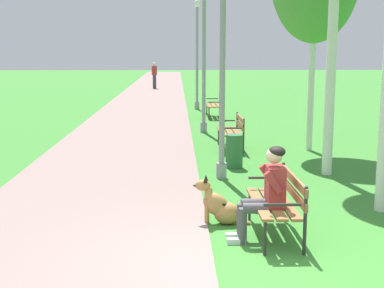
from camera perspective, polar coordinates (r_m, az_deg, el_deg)
name	(u,v)px	position (r m, az deg, el deg)	size (l,w,h in m)	color
ground_plane	(248,267)	(6.38, 5.91, -12.76)	(120.00, 120.00, 0.00)	#3D8433
paved_path	(152,94)	(29.97, -4.22, 5.22)	(3.55, 60.00, 0.04)	gray
park_bench_near	(279,199)	(7.29, 9.16, -5.67)	(0.55, 1.50, 0.85)	olive
park_bench_mid	(233,129)	(13.47, 4.31, 1.59)	(0.55, 1.50, 0.85)	olive
park_bench_far	(216,104)	(19.80, 2.55, 4.26)	(0.55, 1.50, 0.85)	olive
person_seated_on_near_bench	(267,190)	(7.03, 7.82, -4.80)	(0.74, 0.49, 1.25)	#4C4C51
dog_shepherd	(219,206)	(7.76, 2.88, -6.54)	(0.83, 0.33, 0.71)	#B27F47
lamp_post_near	(222,60)	(10.25, 3.22, 8.82)	(0.24, 0.24, 4.38)	gray
lamp_post_mid	(204,59)	(16.10, 1.27, 8.95)	(0.24, 0.24, 4.23)	gray
lamp_post_far	(197,53)	(22.45, 0.54, 9.49)	(0.24, 0.24, 4.43)	gray
litter_bin	(234,151)	(11.41, 4.45, -0.75)	(0.36, 0.36, 0.70)	#2D6638
pedestrian_distant	(154,76)	(34.24, -3.96, 7.18)	(0.32, 0.22, 1.65)	#383842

